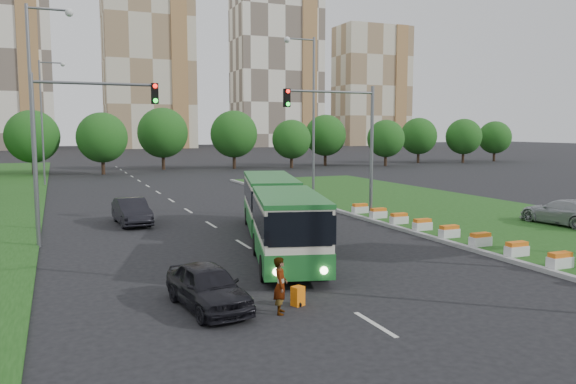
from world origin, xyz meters
name	(u,v)px	position (x,y,z in m)	size (l,w,h in m)	color
ground	(361,267)	(0.00, 0.00, 0.00)	(360.00, 360.00, 0.00)	black
grass_median	(480,217)	(13.00, 8.00, 0.07)	(14.00, 60.00, 0.15)	#1A4513
median_kerb	(383,224)	(6.05, 8.00, 0.09)	(0.30, 60.00, 0.18)	#949494
lane_markings	(182,207)	(-3.00, 20.00, 0.00)	(0.20, 100.00, 0.01)	beige
flower_planters	(464,235)	(6.70, 1.90, 0.45)	(1.10, 20.30, 0.60)	silver
traffic_mast_median	(348,131)	(4.78, 10.00, 5.35)	(5.76, 0.32, 8.00)	slate
traffic_mast_left	(72,132)	(-10.38, 9.00, 5.35)	(5.76, 0.32, 8.00)	slate
street_lamps	(219,119)	(-3.00, 10.00, 6.00)	(36.00, 60.00, 12.00)	slate
tree_line	(223,136)	(10.00, 55.00, 4.50)	(120.00, 8.00, 9.00)	#1A5215
apartment_tower_ceast	(149,62)	(15.00, 150.00, 25.00)	(25.00, 15.00, 50.00)	beige
apartment_tower_east	(277,72)	(55.00, 150.00, 23.50)	(27.00, 15.00, 47.00)	silver
midrise_east	(372,87)	(90.00, 150.00, 20.00)	(24.00, 14.00, 40.00)	beige
articulated_bus	(273,212)	(-1.76, 5.27, 1.58)	(2.44, 15.64, 2.58)	beige
car_left_near	(208,286)	(-6.98, -2.79, 0.69)	(1.63, 4.06, 1.38)	black
car_left_far	(132,211)	(-7.20, 13.83, 0.75)	(1.59, 4.56, 1.50)	black
car_median	(564,212)	(15.00, 3.58, 0.87)	(2.02, 4.98, 1.44)	#999CA1
pedestrian	(280,285)	(-5.11, -4.11, 0.86)	(0.62, 0.41, 1.71)	gray
shopping_trolley	(298,296)	(-4.33, -3.61, 0.30)	(0.36, 0.38, 0.61)	orange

